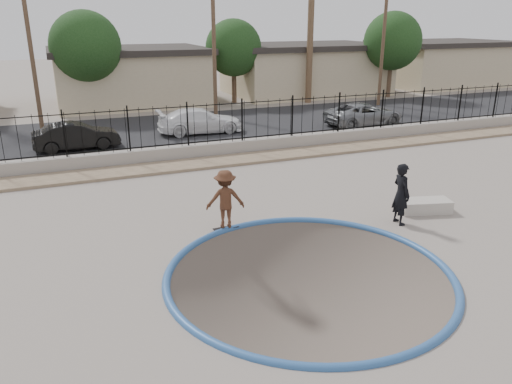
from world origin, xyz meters
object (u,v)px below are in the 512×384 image
object	(u,v)px
skateboard	(226,228)
car_c	(200,121)
videographer	(401,194)
car_b	(76,136)
skater	(225,202)
concrete_ledge	(425,206)
car_d	(364,114)

from	to	relation	value
skateboard	car_c	world-z (taller)	car_c
videographer	car_b	bearing A→B (deg)	35.12
skater	concrete_ledge	world-z (taller)	skater
skater	car_b	bearing A→B (deg)	-61.70
concrete_ledge	car_d	bearing A→B (deg)	64.71
car_b	car_d	size ratio (longest dim) A/B	0.84
car_d	skateboard	bearing A→B (deg)	128.47
skateboard	concrete_ledge	size ratio (longest dim) A/B	0.48
skater	skateboard	world-z (taller)	skater
concrete_ledge	skater	bearing A→B (deg)	170.79
skateboard	videographer	xyz separation A→B (m)	(5.00, -1.49, 0.88)
skateboard	car_d	xyz separation A→B (m)	(12.06, 11.07, 0.62)
skater	concrete_ledge	xyz separation A→B (m)	(6.35, -1.03, -0.66)
car_b	car_d	distance (m)	15.53
car_c	car_d	xyz separation A→B (m)	(9.21, -1.60, -0.01)
skater	videographer	distance (m)	5.21
skateboard	car_c	distance (m)	13.01
car_d	videographer	bearing A→B (deg)	146.56
skater	videographer	bearing A→B (deg)	174.83
car_b	car_c	size ratio (longest dim) A/B	0.86
car_b	car_d	bearing A→B (deg)	-94.47
skater	videographer	size ratio (longest dim) A/B	0.92
concrete_ledge	car_c	distance (m)	14.15
car_b	car_c	distance (m)	6.44
skater	concrete_ledge	bearing A→B (deg)	-177.77
videographer	car_c	world-z (taller)	videographer
skater	car_c	world-z (taller)	skater
videographer	car_b	xyz separation A→B (m)	(-8.46, 12.91, -0.27)
car_d	car_b	bearing A→B (deg)	84.65
skater	car_c	bearing A→B (deg)	-91.26
skater	car_c	xyz separation A→B (m)	(2.86, 12.67, -0.17)
videographer	car_c	size ratio (longest dim) A/B	0.42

